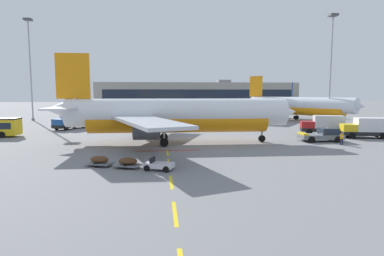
# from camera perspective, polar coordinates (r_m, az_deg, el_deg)

# --- Properties ---
(ground) EXTENTS (400.00, 400.00, 0.00)m
(ground) POSITION_cam_1_polar(r_m,az_deg,el_deg) (61.73, 16.10, -0.54)
(ground) COLOR slate
(apron_paint_markings) EXTENTS (8.00, 95.61, 0.01)m
(apron_paint_markings) POSITION_cam_1_polar(r_m,az_deg,el_deg) (54.38, -4.73, -1.20)
(apron_paint_markings) COLOR yellow
(apron_paint_markings) RESTS_ON ground
(airliner_foreground) EXTENTS (34.68, 34.63, 12.20)m
(airliner_foreground) POSITION_cam_1_polar(r_m,az_deg,el_deg) (44.84, -3.16, 2.31)
(airliner_foreground) COLOR white
(airliner_foreground) RESTS_ON ground
(pushback_tug) EXTENTS (6.10, 3.38, 2.08)m
(pushback_tug) POSITION_cam_1_polar(r_m,az_deg,el_deg) (50.61, 21.89, -1.15)
(pushback_tug) COLOR slate
(pushback_tug) RESTS_ON ground
(airliner_mid_left) EXTENTS (28.38, 30.47, 11.67)m
(airliner_mid_left) POSITION_cam_1_polar(r_m,az_deg,el_deg) (86.54, 17.81, 3.78)
(airliner_mid_left) COLOR silver
(airliner_mid_left) RESTS_ON ground
(airliner_far_center) EXTENTS (28.01, 29.25, 10.55)m
(airliner_far_center) POSITION_cam_1_polar(r_m,az_deg,el_deg) (131.01, 17.02, 4.37)
(airliner_far_center) COLOR silver
(airliner_far_center) RESTS_ON ground
(catering_truck) EXTENTS (5.59, 7.26, 3.14)m
(catering_truck) POSITION_cam_1_polar(r_m,az_deg,el_deg) (67.06, -20.50, 1.24)
(catering_truck) COLOR black
(catering_truck) RESTS_ON ground
(fuel_service_truck) EXTENTS (7.39, 4.27, 3.14)m
(fuel_service_truck) POSITION_cam_1_polar(r_m,az_deg,el_deg) (59.46, 22.16, 0.59)
(fuel_service_truck) COLOR black
(fuel_service_truck) RESTS_ON ground
(ground_power_truck) EXTENTS (7.36, 3.92, 3.14)m
(ground_power_truck) POSITION_cam_1_polar(r_m,az_deg,el_deg) (57.05, 28.36, 0.08)
(ground_power_truck) COLOR black
(ground_power_truck) RESTS_ON ground
(baggage_train) EXTENTS (8.55, 4.47, 1.14)m
(baggage_train) POSITION_cam_1_polar(r_m,az_deg,el_deg) (30.94, -11.13, -5.97)
(baggage_train) COLOR silver
(baggage_train) RESTS_ON ground
(ground_crew_worker) EXTENTS (0.63, 0.46, 1.67)m
(ground_crew_worker) POSITION_cam_1_polar(r_m,az_deg,el_deg) (47.96, 24.83, -1.60)
(ground_crew_worker) COLOR #191E38
(ground_crew_worker) RESTS_ON ground
(apron_light_mast_near) EXTENTS (1.80, 1.80, 25.22)m
(apron_light_mast_near) POSITION_cam_1_polar(r_m,az_deg,el_deg) (92.07, -26.61, 10.96)
(apron_light_mast_near) COLOR slate
(apron_light_mast_near) RESTS_ON ground
(apron_light_mast_far) EXTENTS (1.80, 1.80, 24.60)m
(apron_light_mast_far) POSITION_cam_1_polar(r_m,az_deg,el_deg) (81.89, 23.28, 11.55)
(apron_light_mast_far) COLOR slate
(apron_light_mast_far) RESTS_ON ground
(terminal_satellite) EXTENTS (90.25, 27.82, 13.15)m
(terminal_satellite) POSITION_cam_1_polar(r_m,az_deg,el_deg) (155.87, 0.69, 5.76)
(terminal_satellite) COLOR #9E998E
(terminal_satellite) RESTS_ON ground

